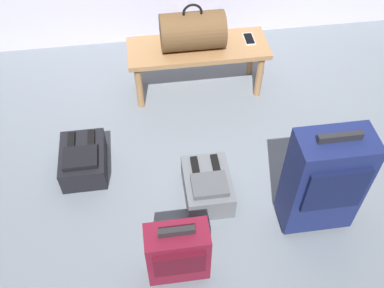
{
  "coord_description": "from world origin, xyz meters",
  "views": [
    {
      "loc": [
        -0.4,
        -1.68,
        2.29
      ],
      "look_at": [
        -0.15,
        0.08,
        0.25
      ],
      "focal_mm": 41.34,
      "sensor_mm": 36.0,
      "label": 1
    }
  ],
  "objects_px": {
    "cell_phone": "(249,39)",
    "suitcase_small_burgundy": "(178,253)",
    "suitcase_upright_navy": "(324,181)",
    "bench": "(198,53)",
    "backpack_grey": "(207,186)",
    "backpack_dark": "(83,160)",
    "duffel_bag_brown": "(192,31)"
  },
  "relations": [
    {
      "from": "cell_phone",
      "to": "suitcase_small_burgundy",
      "type": "bearing_deg",
      "value": -114.77
    },
    {
      "from": "suitcase_upright_navy",
      "to": "suitcase_small_burgundy",
      "type": "xyz_separation_m",
      "value": [
        -0.82,
        -0.23,
        -0.15
      ]
    },
    {
      "from": "bench",
      "to": "suitcase_small_burgundy",
      "type": "relative_size",
      "value": 2.17
    },
    {
      "from": "backpack_grey",
      "to": "backpack_dark",
      "type": "bearing_deg",
      "value": 157.43
    },
    {
      "from": "bench",
      "to": "suitcase_upright_navy",
      "type": "height_order",
      "value": "suitcase_upright_navy"
    },
    {
      "from": "cell_phone",
      "to": "backpack_dark",
      "type": "bearing_deg",
      "value": -149.75
    },
    {
      "from": "duffel_bag_brown",
      "to": "backpack_dark",
      "type": "bearing_deg",
      "value": -139.68
    },
    {
      "from": "duffel_bag_brown",
      "to": "backpack_grey",
      "type": "distance_m",
      "value": 1.08
    },
    {
      "from": "cell_phone",
      "to": "suitcase_small_burgundy",
      "type": "distance_m",
      "value": 1.68
    },
    {
      "from": "backpack_grey",
      "to": "duffel_bag_brown",
      "type": "bearing_deg",
      "value": 87.27
    },
    {
      "from": "duffel_bag_brown",
      "to": "backpack_grey",
      "type": "relative_size",
      "value": 1.16
    },
    {
      "from": "cell_phone",
      "to": "backpack_grey",
      "type": "relative_size",
      "value": 0.38
    },
    {
      "from": "bench",
      "to": "cell_phone",
      "type": "bearing_deg",
      "value": 4.4
    },
    {
      "from": "bench",
      "to": "suitcase_small_burgundy",
      "type": "xyz_separation_m",
      "value": [
        -0.32,
        -1.49,
        -0.1
      ]
    },
    {
      "from": "backpack_dark",
      "to": "backpack_grey",
      "type": "xyz_separation_m",
      "value": [
        0.75,
        -0.31,
        0.0
      ]
    },
    {
      "from": "cell_phone",
      "to": "bench",
      "type": "bearing_deg",
      "value": -175.6
    },
    {
      "from": "suitcase_upright_navy",
      "to": "backpack_dark",
      "type": "height_order",
      "value": "suitcase_upright_navy"
    },
    {
      "from": "bench",
      "to": "suitcase_upright_navy",
      "type": "distance_m",
      "value": 1.35
    },
    {
      "from": "duffel_bag_brown",
      "to": "bench",
      "type": "bearing_deg",
      "value": 0.0
    },
    {
      "from": "duffel_bag_brown",
      "to": "suitcase_upright_navy",
      "type": "bearing_deg",
      "value": -66.98
    },
    {
      "from": "suitcase_small_burgundy",
      "to": "cell_phone",
      "type": "bearing_deg",
      "value": 65.23
    },
    {
      "from": "bench",
      "to": "suitcase_small_burgundy",
      "type": "distance_m",
      "value": 1.52
    },
    {
      "from": "bench",
      "to": "cell_phone",
      "type": "relative_size",
      "value": 6.94
    },
    {
      "from": "suitcase_small_burgundy",
      "to": "backpack_grey",
      "type": "distance_m",
      "value": 0.57
    },
    {
      "from": "bench",
      "to": "backpack_dark",
      "type": "height_order",
      "value": "bench"
    },
    {
      "from": "backpack_dark",
      "to": "backpack_grey",
      "type": "bearing_deg",
      "value": -22.57
    },
    {
      "from": "cell_phone",
      "to": "backpack_grey",
      "type": "bearing_deg",
      "value": -114.3
    },
    {
      "from": "backpack_dark",
      "to": "backpack_grey",
      "type": "distance_m",
      "value": 0.82
    },
    {
      "from": "backpack_dark",
      "to": "backpack_grey",
      "type": "height_order",
      "value": "same"
    },
    {
      "from": "bench",
      "to": "duffel_bag_brown",
      "type": "relative_size",
      "value": 2.27
    },
    {
      "from": "suitcase_small_burgundy",
      "to": "backpack_dark",
      "type": "xyz_separation_m",
      "value": [
        -0.52,
        0.81,
        -0.15
      ]
    },
    {
      "from": "suitcase_upright_navy",
      "to": "backpack_dark",
      "type": "xyz_separation_m",
      "value": [
        -1.34,
        0.58,
        -0.29
      ]
    }
  ]
}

